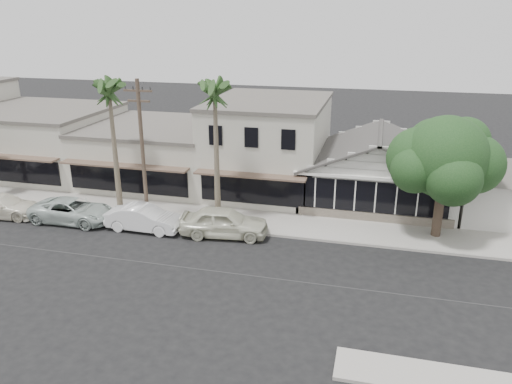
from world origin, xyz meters
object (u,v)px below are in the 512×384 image
(car_1, at_px, (144,218))
(car_3, at_px, (2,206))
(utility_pole, at_px, (142,149))
(shade_tree, at_px, (444,159))
(car_2, at_px, (73,211))
(car_0, at_px, (224,222))

(car_1, height_order, car_3, car_1)
(car_3, bearing_deg, utility_pole, -87.74)
(utility_pole, height_order, car_3, utility_pole)
(utility_pole, xyz_separation_m, car_3, (-9.60, -1.51, -4.05))
(utility_pole, distance_m, car_1, 4.23)
(car_1, xyz_separation_m, shade_tree, (17.18, 3.43, 4.03))
(car_2, bearing_deg, car_1, -91.54)
(shade_tree, bearing_deg, utility_pole, -172.98)
(utility_pole, relative_size, car_3, 1.77)
(utility_pole, distance_m, car_2, 6.23)
(utility_pole, bearing_deg, car_2, -165.78)
(car_1, height_order, car_2, car_1)
(utility_pole, distance_m, car_0, 6.72)
(car_3, height_order, shade_tree, shade_tree)
(car_0, xyz_separation_m, car_1, (-5.00, -0.38, -0.12))
(car_0, xyz_separation_m, car_3, (-15.00, -0.62, -0.15))
(car_2, height_order, car_3, car_2)
(car_0, xyz_separation_m, car_2, (-10.00, -0.28, -0.14))
(utility_pole, relative_size, shade_tree, 1.23)
(utility_pole, relative_size, car_0, 1.72)
(car_0, bearing_deg, car_3, 85.20)
(car_0, height_order, car_3, car_0)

